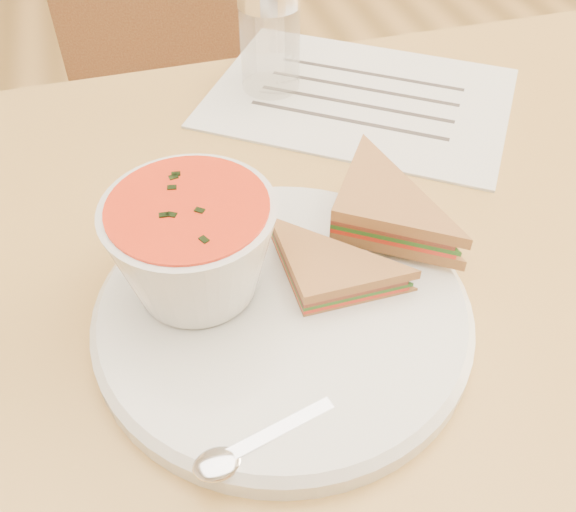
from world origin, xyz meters
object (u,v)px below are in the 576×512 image
object	(u,v)px
dining_table	(306,454)
plate	(283,314)
chair_far	(158,168)
soup_bowl	(194,252)
condiment_shaker	(270,37)

from	to	relation	value
dining_table	plate	distance (m)	0.39
chair_far	soup_bowl	size ratio (longest dim) A/B	6.73
plate	soup_bowl	bearing A→B (deg)	149.54
plate	condiment_shaker	bearing A→B (deg)	76.48
soup_bowl	condiment_shaker	distance (m)	0.34
chair_far	condiment_shaker	size ratio (longest dim) A/B	6.80
chair_far	condiment_shaker	bearing A→B (deg)	130.67
dining_table	plate	bearing A→B (deg)	-124.59
chair_far	plate	bearing A→B (deg)	112.55
condiment_shaker	plate	bearing A→B (deg)	-103.52
chair_far	condiment_shaker	distance (m)	0.52
chair_far	soup_bowl	xyz separation A→B (m)	(-0.01, -0.63, 0.39)
dining_table	chair_far	distance (m)	0.60
plate	soup_bowl	xyz separation A→B (m)	(-0.06, 0.03, 0.05)
dining_table	condiment_shaker	world-z (taller)	condiment_shaker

